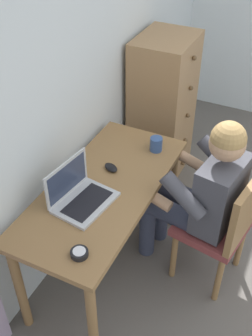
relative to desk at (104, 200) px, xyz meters
The scene contains 9 objects.
wall_back 0.80m from the desk, 45.46° to the left, with size 4.80×0.05×2.50m, color silver.
desk is the anchor object (origin of this frame).
dresser 1.19m from the desk, ahead, with size 0.53×0.45×1.21m.
chair 0.75m from the desk, 69.11° to the right, with size 0.48×0.46×0.88m.
person_seated 0.59m from the desk, 60.30° to the right, with size 0.59×0.63×1.20m.
laptop 0.24m from the desk, 160.65° to the left, with size 0.37×0.29×0.24m.
computer_mouse 0.21m from the desk, 11.05° to the left, with size 0.06×0.10×0.03m, color black.
desk_clock 0.54m from the desk, 164.57° to the right, with size 0.09×0.09×0.03m.
coffee_mug 0.52m from the desk, 16.54° to the right, with size 0.12×0.08×0.09m.
Camera 1 is at (-1.94, 0.92, 2.34)m, focal length 44.20 mm.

